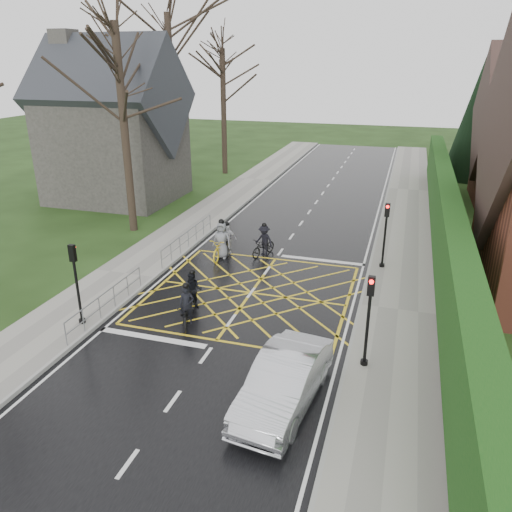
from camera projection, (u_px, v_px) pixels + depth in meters
The scene contains 22 objects.
ground at pixel (251, 293), 21.04m from camera, with size 120.00×120.00×0.00m, color black.
road at pixel (251, 293), 21.04m from camera, with size 9.00×80.00×0.01m, color black.
sidewalk_right at pixel (398, 311), 19.39m from camera, with size 3.00×80.00×0.15m, color gray.
sidewalk_left at pixel (125, 275), 22.65m from camera, with size 3.00×80.00×0.15m, color gray.
stone_wall at pixel (441, 255), 24.14m from camera, with size 0.50×38.00×0.70m, color slate.
hedge at pixel (446, 221), 23.50m from camera, with size 0.90×38.00×2.80m, color #103D11.
conifer at pixel (479, 116), 39.41m from camera, with size 4.60×4.60×10.00m.
church at pixel (113, 127), 33.58m from camera, with size 8.80×7.80×11.00m.
tree_near at pixel (120, 85), 25.91m from camera, with size 9.24×9.24×11.44m.
tree_mid at pixel (170, 68), 33.03m from camera, with size 10.08×10.08×12.48m.
tree_far at pixel (223, 85), 40.49m from camera, with size 8.40×8.40×10.40m.
railing_south at pixel (106, 297), 18.91m from camera, with size 0.05×5.04×1.03m.
railing_north at pixel (188, 235), 25.57m from camera, with size 0.05×6.04×1.03m.
traffic_light_ne at pixel (385, 236), 22.78m from camera, with size 0.24×0.31×3.21m.
traffic_light_se at pixel (368, 322), 15.31m from camera, with size 0.24×0.31×3.21m.
traffic_light_sw at pixel (77, 285), 17.82m from camera, with size 0.24×0.31×3.21m.
cyclist_rear at pixel (186, 311), 18.37m from camera, with size 1.23×1.81×1.67m.
cyclist_back at pixel (193, 294), 19.50m from camera, with size 0.92×1.73×1.67m.
cyclist_mid at pixel (264, 244), 24.87m from camera, with size 1.19×1.85×1.70m.
cyclist_front at pixel (227, 242), 25.07m from camera, with size 1.10×1.72×1.68m.
cyclist_lead at pixel (221, 245), 24.50m from camera, with size 0.90×2.06×2.00m.
car at pixel (284, 382), 13.99m from camera, with size 1.60×4.60×1.52m, color silver.
Camera 1 is at (5.75, -18.10, 9.20)m, focal length 35.00 mm.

